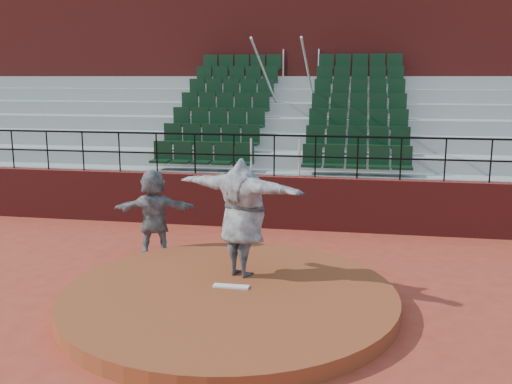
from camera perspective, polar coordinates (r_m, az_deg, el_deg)
ground at (r=9.58m, az=-2.70°, el=-11.20°), size 90.00×90.00×0.00m
pitchers_mound at (r=9.54m, az=-2.71°, el=-10.51°), size 5.50×5.50×0.25m
pitching_rubber at (r=9.62m, az=-2.51°, el=-9.40°), size 0.60×0.15×0.03m
boundary_wall at (r=14.09m, az=1.80°, el=-1.00°), size 24.00×0.30×1.30m
wall_railing at (r=13.86m, az=1.84°, el=4.58°), size 24.04×0.05×1.03m
seating_deck at (r=17.53m, az=3.57°, el=4.04°), size 24.00×5.97×4.63m
press_box_facade at (r=21.31m, az=4.91°, el=11.05°), size 24.00×3.00×7.10m
pitcher at (r=9.90m, az=-1.38°, el=-2.56°), size 2.62×1.68×2.08m
fielder at (r=12.05m, az=-10.16°, el=-2.03°), size 1.78×0.95×1.83m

